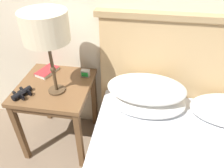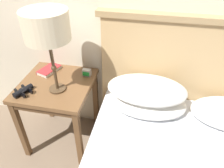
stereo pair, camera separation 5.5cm
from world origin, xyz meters
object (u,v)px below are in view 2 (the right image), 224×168
(binoculars_pair, at_px, (23,91))
(alarm_clock, at_px, (87,73))
(table_lamp, at_px, (46,27))
(book_on_nightstand, at_px, (49,70))
(nightstand, at_px, (57,92))

(binoculars_pair, relative_size, alarm_clock, 2.33)
(table_lamp, height_order, book_on_nightstand, table_lamp)
(nightstand, relative_size, book_on_nightstand, 2.94)
(nightstand, distance_m, alarm_clock, 0.30)
(table_lamp, bearing_deg, book_on_nightstand, 127.65)
(nightstand, xyz_separation_m, table_lamp, (0.05, -0.07, 0.60))
(nightstand, relative_size, binoculars_pair, 4.05)
(alarm_clock, bearing_deg, binoculars_pair, -140.64)
(table_lamp, xyz_separation_m, binoculars_pair, (-0.24, -0.10, -0.49))
(binoculars_pair, bearing_deg, table_lamp, 22.40)
(alarm_clock, bearing_deg, nightstand, -143.78)
(binoculars_pair, xyz_separation_m, alarm_clock, (0.40, 0.33, 0.01))
(table_lamp, bearing_deg, nightstand, 125.15)
(table_lamp, relative_size, alarm_clock, 8.88)
(nightstand, height_order, binoculars_pair, binoculars_pair)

